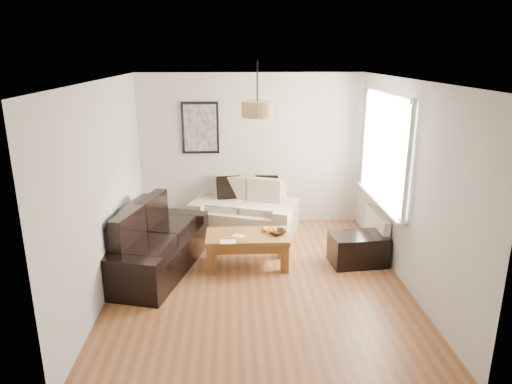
{
  "coord_description": "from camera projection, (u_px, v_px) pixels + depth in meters",
  "views": [
    {
      "loc": [
        -0.32,
        -5.56,
        2.91
      ],
      "look_at": [
        0.0,
        0.6,
        1.05
      ],
      "focal_mm": 32.51,
      "sensor_mm": 36.0,
      "label": 1
    }
  ],
  "objects": [
    {
      "name": "cushion_right",
      "position": [
        267.0,
        187.0,
        7.87
      ],
      "size": [
        0.4,
        0.16,
        0.39
      ],
      "primitive_type": "cube",
      "rotation": [
        0.0,
        0.0,
        -0.1
      ],
      "color": "black",
      "rests_on": "loveseat_cream"
    },
    {
      "name": "radiator",
      "position": [
        377.0,
        229.0,
        6.92
      ],
      "size": [
        0.1,
        0.9,
        0.52
      ],
      "primitive_type": "cube",
      "color": "white",
      "rests_on": "wall_right"
    },
    {
      "name": "wall_back",
      "position": [
        251.0,
        150.0,
        7.95
      ],
      "size": [
        3.8,
        0.04,
        2.6
      ],
      "primitive_type": null,
      "color": "silver",
      "rests_on": "floor"
    },
    {
      "name": "orange_a",
      "position": [
        271.0,
        231.0,
        6.51
      ],
      "size": [
        0.07,
        0.07,
        0.06
      ],
      "primitive_type": "sphere",
      "rotation": [
        0.0,
        0.0,
        0.31
      ],
      "color": "orange",
      "rests_on": "fruit_bowl"
    },
    {
      "name": "wall_left",
      "position": [
        105.0,
        189.0,
        5.7
      ],
      "size": [
        0.04,
        4.5,
        2.6
      ],
      "primitive_type": null,
      "color": "silver",
      "rests_on": "floor"
    },
    {
      "name": "pendant_shade",
      "position": [
        257.0,
        109.0,
        5.82
      ],
      "size": [
        0.4,
        0.4,
        0.2
      ],
      "primitive_type": "cylinder",
      "color": "tan",
      "rests_on": "ceiling"
    },
    {
      "name": "ceiling",
      "position": [
        259.0,
        80.0,
        5.42
      ],
      "size": [
        3.8,
        4.5,
        0.0
      ],
      "primitive_type": null,
      "color": "white",
      "rests_on": "floor"
    },
    {
      "name": "orange_c",
      "position": [
        264.0,
        229.0,
        6.56
      ],
      "size": [
        0.09,
        0.09,
        0.08
      ],
      "primitive_type": "sphere",
      "rotation": [
        0.0,
        0.0,
        -0.11
      ],
      "color": "orange",
      "rests_on": "fruit_bowl"
    },
    {
      "name": "window_bay",
      "position": [
        386.0,
        149.0,
        6.57
      ],
      "size": [
        0.14,
        1.9,
        1.6
      ],
      "primitive_type": null,
      "color": "white",
      "rests_on": "wall_right"
    },
    {
      "name": "cushion_left",
      "position": [
        228.0,
        187.0,
        7.84
      ],
      "size": [
        0.4,
        0.18,
        0.39
      ],
      "primitive_type": "cube",
      "rotation": [
        0.0,
        0.0,
        0.15
      ],
      "color": "black",
      "rests_on": "loveseat_cream"
    },
    {
      "name": "floor",
      "position": [
        258.0,
        280.0,
        6.17
      ],
      "size": [
        4.5,
        4.5,
        0.0
      ],
      "primitive_type": "plane",
      "color": "brown",
      "rests_on": "ground"
    },
    {
      "name": "papers",
      "position": [
        228.0,
        242.0,
        6.22
      ],
      "size": [
        0.22,
        0.15,
        0.01
      ],
      "primitive_type": "cube",
      "rotation": [
        0.0,
        0.0,
        0.02
      ],
      "color": "white",
      "rests_on": "coffee_table"
    },
    {
      "name": "loveseat_cream",
      "position": [
        245.0,
        208.0,
        7.75
      ],
      "size": [
        1.89,
        1.44,
        0.84
      ],
      "primitive_type": null,
      "rotation": [
        0.0,
        0.0,
        -0.35
      ],
      "color": "beige",
      "rests_on": "floor"
    },
    {
      "name": "fruit_bowl",
      "position": [
        278.0,
        232.0,
        6.48
      ],
      "size": [
        0.29,
        0.29,
        0.06
      ],
      "primitive_type": "imported",
      "rotation": [
        0.0,
        0.0,
        0.3
      ],
      "color": "black",
      "rests_on": "coffee_table"
    },
    {
      "name": "poster",
      "position": [
        200.0,
        128.0,
        7.76
      ],
      "size": [
        0.62,
        0.04,
        0.87
      ],
      "primitive_type": null,
      "color": "black",
      "rests_on": "wall_back"
    },
    {
      "name": "wall_front",
      "position": [
        275.0,
        266.0,
        3.65
      ],
      "size": [
        3.8,
        0.04,
        2.6
      ],
      "primitive_type": null,
      "color": "silver",
      "rests_on": "floor"
    },
    {
      "name": "sofa_leather",
      "position": [
        153.0,
        241.0,
        6.38
      ],
      "size": [
        1.45,
        2.16,
        0.86
      ],
      "primitive_type": null,
      "rotation": [
        0.0,
        0.0,
        1.31
      ],
      "color": "black",
      "rests_on": "floor"
    },
    {
      "name": "ottoman",
      "position": [
        358.0,
        249.0,
        6.6
      ],
      "size": [
        0.81,
        0.57,
        0.44
      ],
      "primitive_type": "cube",
      "rotation": [
        0.0,
        0.0,
        0.09
      ],
      "color": "black",
      "rests_on": "floor"
    },
    {
      "name": "wall_right",
      "position": [
        407.0,
        185.0,
        5.89
      ],
      "size": [
        0.04,
        4.5,
        2.6
      ],
      "primitive_type": null,
      "color": "silver",
      "rests_on": "floor"
    },
    {
      "name": "coffee_table",
      "position": [
        247.0,
        250.0,
        6.55
      ],
      "size": [
        1.16,
        0.63,
        0.47
      ],
      "primitive_type": null,
      "rotation": [
        0.0,
        0.0,
        -0.01
      ],
      "color": "brown",
      "rests_on": "floor"
    },
    {
      "name": "orange_b",
      "position": [
        274.0,
        230.0,
        6.54
      ],
      "size": [
        0.1,
        0.1,
        0.09
      ],
      "primitive_type": "sphere",
      "rotation": [
        0.0,
        0.0,
        -0.23
      ],
      "color": "orange",
      "rests_on": "fruit_bowl"
    }
  ]
}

